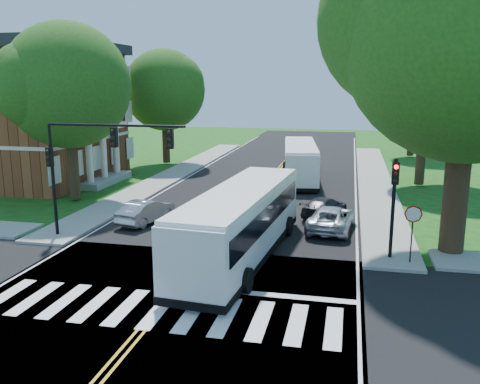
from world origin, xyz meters
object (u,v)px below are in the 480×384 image
(signal_nw, at_px, (94,153))
(bus_lead, at_px, (241,222))
(dark_sedan, at_px, (324,207))
(signal_ne, at_px, (394,195))
(bus_follow, at_px, (300,161))
(hatchback, at_px, (146,211))
(suv, at_px, (331,218))

(signal_nw, xyz_separation_m, bus_lead, (7.52, -1.02, -2.70))
(signal_nw, bearing_deg, dark_sedan, 32.92)
(signal_ne, xyz_separation_m, bus_follow, (-5.81, 18.16, -1.41))
(signal_ne, height_order, bus_lead, signal_ne)
(hatchback, height_order, suv, hatchback)
(bus_lead, bearing_deg, dark_sedan, -107.33)
(bus_lead, xyz_separation_m, dark_sedan, (3.27, 8.00, -1.09))
(signal_nw, height_order, dark_sedan, signal_nw)
(signal_ne, relative_size, dark_sedan, 1.11)
(signal_ne, distance_m, suv, 5.58)
(bus_lead, distance_m, bus_follow, 19.20)
(signal_ne, bearing_deg, hatchback, 164.82)
(hatchback, height_order, dark_sedan, hatchback)
(signal_nw, bearing_deg, bus_follow, 65.60)
(signal_nw, height_order, bus_lead, signal_nw)
(signal_nw, relative_size, hatchback, 1.78)
(signal_nw, height_order, suv, signal_nw)
(signal_nw, relative_size, bus_lead, 0.58)
(signal_nw, xyz_separation_m, suv, (11.30, 4.28, -3.72))
(signal_ne, bearing_deg, bus_follow, 107.75)
(bus_follow, distance_m, suv, 14.26)
(dark_sedan, bearing_deg, bus_lead, 88.16)
(signal_nw, xyz_separation_m, hatchback, (1.09, 3.53, -3.71))
(bus_follow, xyz_separation_m, hatchback, (-7.15, -14.64, -0.88))
(bus_follow, bearing_deg, hatchback, 56.67)
(bus_lead, xyz_separation_m, bus_follow, (0.72, 19.19, -0.12))
(bus_follow, xyz_separation_m, suv, (3.06, -13.90, -0.90))
(bus_follow, relative_size, suv, 2.47)
(signal_ne, relative_size, bus_follow, 0.38)
(signal_nw, distance_m, dark_sedan, 13.40)
(suv, height_order, dark_sedan, suv)
(signal_nw, distance_m, hatchback, 5.23)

